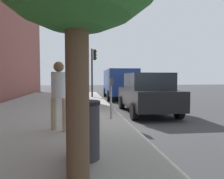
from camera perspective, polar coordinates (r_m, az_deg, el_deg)
ground_plane at (r=7.71m, az=3.12°, el=-8.55°), size 80.00×80.00×0.00m
sidewalk_slab at (r=7.69m, az=-19.59°, el=-8.18°), size 28.00×6.00×0.15m
parking_meter at (r=7.19m, az=-0.28°, el=-0.01°), size 0.36×0.12×1.41m
pedestrian_at_meter at (r=7.16m, az=-8.40°, el=0.33°), size 0.54×0.39×1.80m
pedestrian_bystander at (r=5.77m, az=-14.19°, el=-0.01°), size 0.40×0.47×1.84m
parked_sedan_near at (r=9.36m, az=9.42°, el=-0.99°), size 4.45×2.07×1.77m
parked_van_far at (r=15.90m, az=1.97°, el=2.01°), size 5.27×2.27×2.18m
traffic_signal at (r=15.86m, az=-5.09°, el=6.77°), size 0.24×0.44×3.60m
trash_bin at (r=3.75m, az=-7.73°, el=-10.78°), size 0.59×0.59×1.01m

